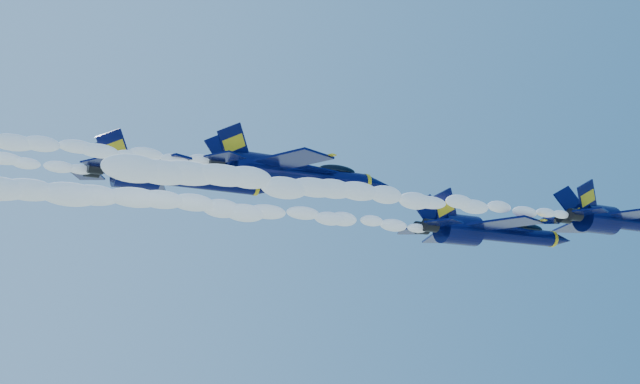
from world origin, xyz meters
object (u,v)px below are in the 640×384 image
jet_third (291,172)px  jet_fourth (176,177)px  jet_lead (623,221)px  jet_second (489,232)px

jet_third → jet_fourth: bearing=143.2°
jet_lead → jet_second: size_ratio=0.95×
jet_lead → jet_fourth: bearing=148.6°
jet_second → jet_lead: bearing=-26.8°
jet_second → jet_fourth: 30.36m
jet_second → jet_third: 19.38m
jet_fourth → jet_third: bearing=-36.8°
jet_third → jet_fourth: 11.37m
jet_third → jet_fourth: jet_third is taller
jet_second → jet_third: bearing=148.8°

